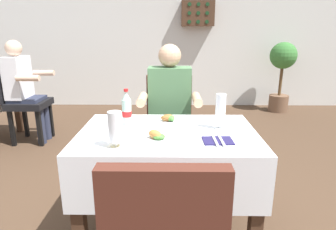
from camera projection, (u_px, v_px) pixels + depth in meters
name	position (u px, v px, depth m)	size (l,w,h in m)	color
ground_plane	(153.00, 224.00, 2.13)	(11.00, 11.00, 0.00)	#473323
back_wall	(164.00, 23.00, 5.19)	(11.00, 0.12, 3.00)	silver
main_dining_table	(168.00, 158.00, 1.88)	(1.11, 0.77, 0.75)	white
chair_far_diner_seat	(169.00, 124.00, 2.63)	(0.44, 0.50, 0.97)	#4C2319
seated_diner_far	(170.00, 110.00, 2.48)	(0.50, 0.46, 1.26)	#282D42
plate_near_camera	(156.00, 138.00, 1.68)	(0.26, 0.26, 0.06)	white
plate_far_diner	(167.00, 120.00, 2.01)	(0.25, 0.25, 0.06)	white
beer_glass_left	(220.00, 111.00, 1.85)	(0.07, 0.07, 0.23)	white
beer_glass_middle	(115.00, 129.00, 1.56)	(0.08, 0.08, 0.20)	white
cola_bottle_primary	(127.00, 109.00, 1.93)	(0.06, 0.06, 0.25)	silver
napkin_cutlery_set	(218.00, 140.00, 1.67)	(0.17, 0.19, 0.01)	#231E4C
background_chair_right	(21.00, 99.00, 3.59)	(0.50, 0.44, 0.97)	black
background_patron	(24.00, 86.00, 3.55)	(0.46, 0.50, 1.26)	#282D42
potted_plant_corner	(282.00, 68.00, 4.92)	(0.44, 0.44, 1.18)	brown
wall_bottle_rack	(198.00, 13.00, 4.99)	(0.56, 0.21, 0.42)	#472D1E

